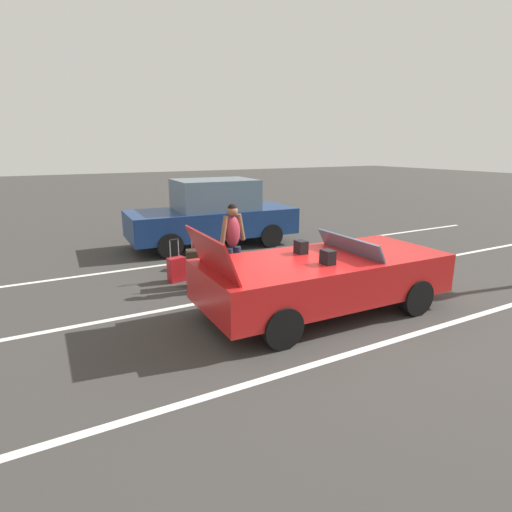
{
  "coord_description": "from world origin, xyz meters",
  "views": [
    {
      "loc": [
        -4.1,
        -5.18,
        2.68
      ],
      "look_at": [
        -0.59,
        1.21,
        0.75
      ],
      "focal_mm": 29.14,
      "sensor_mm": 36.0,
      "label": 1
    }
  ],
  "objects_px": {
    "convertible_car": "(333,276)",
    "traveler_person": "(233,242)",
    "suitcase_small_carryon": "(177,269)",
    "parked_sedan_near": "(213,214)",
    "suitcase_large_black": "(199,268)",
    "suitcase_medium_bright": "(203,255)"
  },
  "relations": [
    {
      "from": "convertible_car",
      "to": "traveler_person",
      "type": "height_order",
      "value": "traveler_person"
    },
    {
      "from": "parked_sedan_near",
      "to": "convertible_car",
      "type": "bearing_deg",
      "value": 92.26
    },
    {
      "from": "suitcase_large_black",
      "to": "parked_sedan_near",
      "type": "bearing_deg",
      "value": -12.64
    },
    {
      "from": "suitcase_small_carryon",
      "to": "traveler_person",
      "type": "xyz_separation_m",
      "value": [
        0.83,
        -0.95,
        0.67
      ]
    },
    {
      "from": "suitcase_small_carryon",
      "to": "parked_sedan_near",
      "type": "xyz_separation_m",
      "value": [
        1.9,
        2.57,
        0.63
      ]
    },
    {
      "from": "suitcase_medium_bright",
      "to": "suitcase_small_carryon",
      "type": "xyz_separation_m",
      "value": [
        -0.83,
        -0.64,
        -0.05
      ]
    },
    {
      "from": "convertible_car",
      "to": "suitcase_small_carryon",
      "type": "bearing_deg",
      "value": 125.27
    },
    {
      "from": "suitcase_large_black",
      "to": "traveler_person",
      "type": "height_order",
      "value": "traveler_person"
    },
    {
      "from": "suitcase_large_black",
      "to": "parked_sedan_near",
      "type": "height_order",
      "value": "parked_sedan_near"
    },
    {
      "from": "suitcase_medium_bright",
      "to": "convertible_car",
      "type": "bearing_deg",
      "value": -119.41
    },
    {
      "from": "convertible_car",
      "to": "suitcase_large_black",
      "type": "height_order",
      "value": "convertible_car"
    },
    {
      "from": "convertible_car",
      "to": "parked_sedan_near",
      "type": "relative_size",
      "value": 0.92
    },
    {
      "from": "suitcase_large_black",
      "to": "suitcase_small_carryon",
      "type": "distance_m",
      "value": 0.6
    },
    {
      "from": "convertible_car",
      "to": "suitcase_small_carryon",
      "type": "distance_m",
      "value": 3.29
    },
    {
      "from": "suitcase_large_black",
      "to": "parked_sedan_near",
      "type": "distance_m",
      "value": 3.51
    },
    {
      "from": "suitcase_small_carryon",
      "to": "parked_sedan_near",
      "type": "distance_m",
      "value": 3.26
    },
    {
      "from": "suitcase_small_carryon",
      "to": "traveler_person",
      "type": "relative_size",
      "value": 0.53
    },
    {
      "from": "traveler_person",
      "to": "parked_sedan_near",
      "type": "height_order",
      "value": "parked_sedan_near"
    },
    {
      "from": "suitcase_large_black",
      "to": "traveler_person",
      "type": "relative_size",
      "value": 0.58
    },
    {
      "from": "convertible_car",
      "to": "traveler_person",
      "type": "relative_size",
      "value": 2.55
    },
    {
      "from": "convertible_car",
      "to": "suitcase_medium_bright",
      "type": "height_order",
      "value": "convertible_car"
    },
    {
      "from": "suitcase_medium_bright",
      "to": "suitcase_small_carryon",
      "type": "distance_m",
      "value": 1.05
    }
  ]
}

